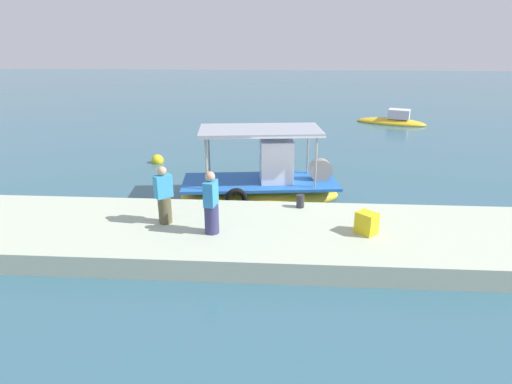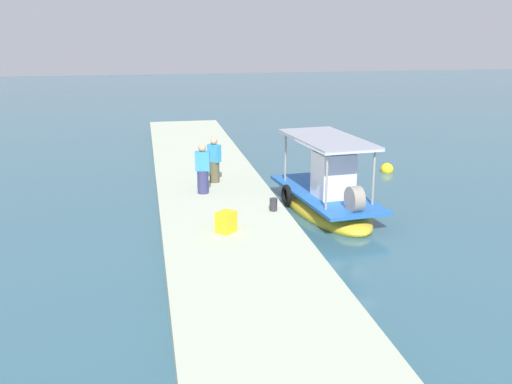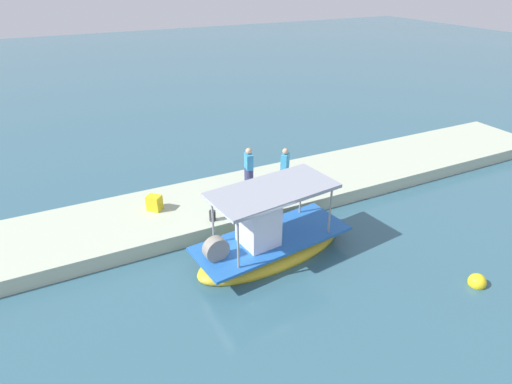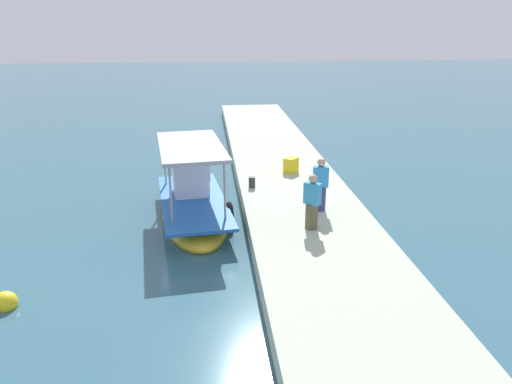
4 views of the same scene
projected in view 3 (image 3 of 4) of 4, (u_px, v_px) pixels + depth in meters
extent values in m
plane|color=#346071|center=(245.00, 261.00, 14.43)|extent=(120.00, 120.00, 0.00)
cube|color=#B4BEA6|center=(207.00, 206.00, 17.11)|extent=(36.00, 3.91, 0.57)
ellipsoid|color=gold|center=(272.00, 251.00, 14.73)|extent=(5.86, 2.74, 0.94)
cube|color=blue|center=(272.00, 238.00, 14.48)|extent=(5.64, 2.71, 0.10)
cube|color=silver|center=(258.00, 225.00, 13.86)|extent=(1.23, 1.27, 1.58)
cylinder|color=gray|center=(238.00, 245.00, 12.61)|extent=(0.07, 0.07, 1.84)
cylinder|color=gray|center=(213.00, 222.00, 13.78)|extent=(0.07, 0.07, 1.84)
cylinder|color=gray|center=(330.00, 211.00, 14.36)|extent=(0.07, 0.07, 1.84)
cylinder|color=gray|center=(301.00, 193.00, 15.53)|extent=(0.07, 0.07, 1.84)
cube|color=#959AA8|center=(273.00, 190.00, 13.61)|extent=(4.33, 2.46, 0.12)
torus|color=black|center=(274.00, 222.00, 15.79)|extent=(0.76, 0.27, 0.74)
cylinder|color=gray|center=(216.00, 249.00, 13.25)|extent=(0.84, 0.44, 0.80)
cylinder|color=navy|center=(249.00, 177.00, 17.94)|extent=(0.44, 0.44, 0.79)
cube|color=#358DCF|center=(249.00, 161.00, 17.59)|extent=(0.34, 0.52, 0.66)
sphere|color=tan|center=(249.00, 151.00, 17.38)|extent=(0.26, 0.26, 0.26)
cylinder|color=brown|center=(285.00, 176.00, 18.05)|extent=(0.52, 0.52, 0.76)
cube|color=#3695C8|center=(285.00, 161.00, 17.72)|extent=(0.51, 0.50, 0.63)
sphere|color=tan|center=(285.00, 151.00, 17.52)|extent=(0.25, 0.25, 0.25)
cylinder|color=#2D2D33|center=(212.00, 216.00, 15.55)|extent=(0.24, 0.24, 0.40)
cube|color=yellow|center=(154.00, 203.00, 16.19)|extent=(0.65, 0.65, 0.59)
sphere|color=yellow|center=(477.00, 282.00, 13.29)|extent=(0.55, 0.55, 0.55)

